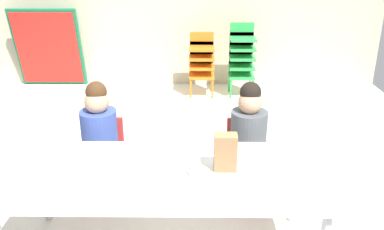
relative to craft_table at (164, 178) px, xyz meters
name	(u,v)px	position (x,y,z in m)	size (l,w,h in m)	color
ground_plane	(162,187)	(-0.09, 0.77, -0.54)	(5.55, 5.59, 0.02)	silver
craft_table	(164,178)	(0.00, 0.00, 0.00)	(1.87, 0.78, 0.58)	white
seated_child_near_camera	(100,131)	(-0.51, 0.62, 0.02)	(0.33, 0.33, 0.92)	red
seated_child_middle_seat	(248,131)	(0.56, 0.62, 0.02)	(0.32, 0.31, 0.92)	red
kid_chair_orange_stack	(202,60)	(0.25, 3.08, -0.08)	(0.32, 0.30, 0.80)	orange
kid_chair_green_stack	(242,55)	(0.77, 3.08, -0.02)	(0.32, 0.30, 0.92)	green
folded_activity_table	(48,48)	(-1.82, 3.37, 0.00)	(0.90, 0.29, 1.09)	#19724C
paper_bag_brown	(225,152)	(0.35, 0.03, 0.16)	(0.13, 0.09, 0.22)	#9E754C
paper_plate_near_edge	(195,173)	(0.18, -0.03, 0.05)	(0.18, 0.18, 0.01)	white
paper_plate_center_table	(127,166)	(-0.23, 0.05, 0.05)	(0.18, 0.18, 0.01)	white
donut_powdered_on_plate	(195,170)	(0.18, -0.03, 0.07)	(0.10, 0.10, 0.03)	white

